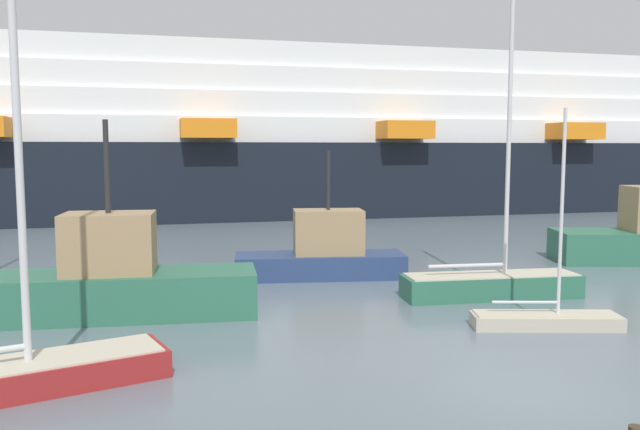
{
  "coord_description": "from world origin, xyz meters",
  "views": [
    {
      "loc": [
        -7.68,
        -11.13,
        4.99
      ],
      "look_at": [
        0.0,
        15.95,
        2.1
      ],
      "focal_mm": 36.62,
      "sensor_mm": 36.0,
      "label": 1
    }
  ],
  "objects_px": {
    "sailboat_4": "(546,317)",
    "fishing_boat_2": "(323,253)",
    "sailboat_3": "(1,366)",
    "sailboat_1": "(492,281)",
    "fishing_boat_0": "(121,281)",
    "cruise_ship": "(198,141)"
  },
  "relations": [
    {
      "from": "fishing_boat_2",
      "to": "fishing_boat_0",
      "type": "bearing_deg",
      "value": -141.13
    },
    {
      "from": "sailboat_4",
      "to": "sailboat_1",
      "type": "bearing_deg",
      "value": 99.16
    },
    {
      "from": "sailboat_3",
      "to": "fishing_boat_0",
      "type": "height_order",
      "value": "sailboat_3"
    },
    {
      "from": "fishing_boat_2",
      "to": "sailboat_1",
      "type": "bearing_deg",
      "value": -37.66
    },
    {
      "from": "sailboat_1",
      "to": "fishing_boat_2",
      "type": "distance_m",
      "value": 6.64
    },
    {
      "from": "fishing_boat_0",
      "to": "fishing_boat_2",
      "type": "height_order",
      "value": "fishing_boat_0"
    },
    {
      "from": "fishing_boat_2",
      "to": "sailboat_3",
      "type": "bearing_deg",
      "value": -124.08
    },
    {
      "from": "fishing_boat_2",
      "to": "cruise_ship",
      "type": "height_order",
      "value": "cruise_ship"
    },
    {
      "from": "sailboat_1",
      "to": "cruise_ship",
      "type": "xyz_separation_m",
      "value": [
        -6.73,
        31.24,
        4.99
      ]
    },
    {
      "from": "fishing_boat_0",
      "to": "fishing_boat_2",
      "type": "relative_size",
      "value": 1.18
    },
    {
      "from": "sailboat_3",
      "to": "sailboat_4",
      "type": "relative_size",
      "value": 2.13
    },
    {
      "from": "sailboat_1",
      "to": "fishing_boat_0",
      "type": "relative_size",
      "value": 1.41
    },
    {
      "from": "sailboat_4",
      "to": "fishing_boat_2",
      "type": "distance_m",
      "value": 9.54
    },
    {
      "from": "sailboat_4",
      "to": "fishing_boat_0",
      "type": "distance_m",
      "value": 12.3
    },
    {
      "from": "sailboat_4",
      "to": "fishing_boat_2",
      "type": "height_order",
      "value": "sailboat_4"
    },
    {
      "from": "sailboat_3",
      "to": "sailboat_1",
      "type": "bearing_deg",
      "value": 4.47
    },
    {
      "from": "sailboat_1",
      "to": "cruise_ship",
      "type": "bearing_deg",
      "value": 108.51
    },
    {
      "from": "sailboat_1",
      "to": "fishing_boat_0",
      "type": "height_order",
      "value": "sailboat_1"
    },
    {
      "from": "fishing_boat_0",
      "to": "cruise_ship",
      "type": "height_order",
      "value": "cruise_ship"
    },
    {
      "from": "cruise_ship",
      "to": "sailboat_4",
      "type": "bearing_deg",
      "value": -78.51
    },
    {
      "from": "sailboat_1",
      "to": "cruise_ship",
      "type": "relative_size",
      "value": 0.11
    },
    {
      "from": "cruise_ship",
      "to": "fishing_boat_2",
      "type": "bearing_deg",
      "value": -83.69
    }
  ]
}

